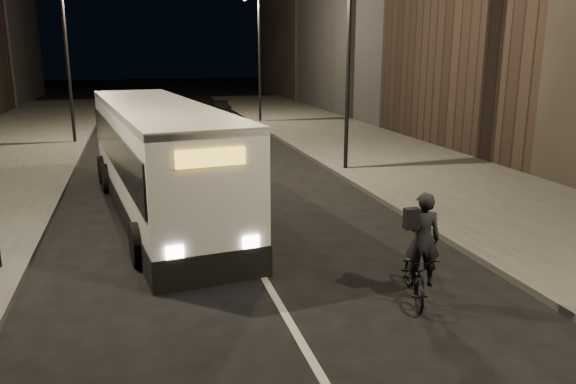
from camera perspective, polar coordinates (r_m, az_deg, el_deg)
ground at (r=10.36m, az=0.33°, el=-13.37°), size 180.00×180.00×0.00m
sidewalk_right at (r=25.77m, az=10.30°, el=3.48°), size 7.00×70.00×0.16m
streetlight_right_mid at (r=22.26m, az=5.53°, el=15.64°), size 1.20×0.44×8.12m
streetlight_right_far at (r=37.66m, az=-3.34°, el=15.10°), size 1.20×0.44×8.12m
streetlight_left_far at (r=30.98m, az=-21.18°, el=14.38°), size 1.20×0.44×8.12m
city_bus at (r=17.24m, az=-13.03°, el=3.81°), size 4.13×12.37×3.28m
cyclist_on_bicycle at (r=11.30m, az=12.98°, el=-7.18°), size 1.24×2.05×2.23m
car_near at (r=30.80m, az=-6.01°, el=6.38°), size 1.67×3.69×1.23m
car_mid at (r=39.93m, az=-12.83°, el=7.98°), size 1.97×4.25×1.35m
car_far at (r=41.67m, az=-6.80°, el=8.32°), size 2.02×4.01×1.12m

